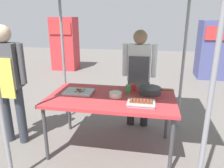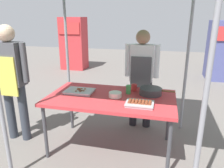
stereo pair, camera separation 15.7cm
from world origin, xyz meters
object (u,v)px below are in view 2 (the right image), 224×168
Objects in this scene: tray_grilled_sausages at (140,103)px; customer_nearby at (11,75)px; drink_cup_near_edge at (134,87)px; neighbor_stall_right at (74,43)px; cooking_wok at (151,91)px; drink_cup_by_wok at (128,89)px; vendor_woman at (142,72)px; stall_table at (111,100)px; tray_meat_skewers at (80,91)px; condiment_bowl at (115,95)px.

customer_nearby is at bearing 175.97° from tray_grilled_sausages.
tray_grilled_sausages is 0.51m from drink_cup_near_edge.
drink_cup_near_edge is 0.05× the size of neighbor_stall_right.
drink_cup_near_edge is (-0.23, 0.11, -0.00)m from cooking_wok.
vendor_woman reaches higher than drink_cup_by_wok.
vendor_woman is 4.43m from neighbor_stall_right.
tray_grilled_sausages reaches higher than stall_table.
drink_cup_by_wok is (0.64, 0.10, 0.04)m from tray_meat_skewers.
tray_grilled_sausages is at bearing 95.27° from vendor_woman.
tray_grilled_sausages is 0.21× the size of vendor_woman.
customer_nearby is at bearing -176.93° from stall_table.
vendor_woman reaches higher than tray_grilled_sausages.
neighbor_stall_right reaches higher than tray_grilled_sausages.
stall_table is 5.01× the size of tray_grilled_sausages.
customer_nearby reaches higher than vendor_woman.
stall_table is at bearing -158.15° from cooking_wok.
customer_nearby is (-0.92, -0.12, 0.20)m from tray_meat_skewers.
drink_cup_near_edge is 0.06× the size of vendor_woman.
vendor_woman is (-0.18, 0.53, 0.11)m from cooking_wok.
tray_grilled_sausages is 0.40m from cooking_wok.
tray_grilled_sausages is 0.71× the size of cooking_wok.
neighbor_stall_right is (-2.55, 4.13, 0.05)m from drink_cup_by_wok.
condiment_bowl is at bearing 2.93° from customer_nearby.
cooking_wok is at bearing 76.11° from tray_grilled_sausages.
drink_cup_near_edge is at bearing 105.10° from tray_grilled_sausages.
neighbor_stall_right is (-2.73, 4.48, 0.08)m from tray_grilled_sausages.
tray_grilled_sausages is 0.93m from vendor_woman.
drink_cup_by_wok is at bearing 8.16° from customer_nearby.
drink_cup_by_wok is at bearing -171.61° from cooking_wok.
neighbor_stall_right is (-2.65, 3.56, -0.05)m from vendor_woman.
customer_nearby reaches higher than condiment_bowl.
cooking_wok is (0.10, 0.39, 0.02)m from tray_grilled_sausages.
tray_meat_skewers is 4.64m from neighbor_stall_right.
drink_cup_near_edge is at bearing 83.43° from vendor_woman.
vendor_woman is (-0.09, 0.92, 0.13)m from tray_grilled_sausages.
customer_nearby reaches higher than tray_meat_skewers.
cooking_wok is at bearing 24.33° from condiment_bowl.
customer_nearby is (-1.85, -0.27, 0.17)m from cooking_wok.
condiment_bowl is at bearing 149.36° from tray_grilled_sausages.
cooking_wok is at bearing 21.85° from stall_table.
drink_cup_near_edge is at bearing 155.13° from cooking_wok.
vendor_woman is 0.90× the size of neighbor_stall_right.
customer_nearby is 4.46m from neighbor_stall_right.
stall_table is 0.27m from drink_cup_by_wok.
condiment_bowl is 1.38× the size of drink_cup_by_wok.
cooking_wok is 1.88m from customer_nearby.
cooking_wok is 3.82× the size of drink_cup_by_wok.
condiment_bowl is 1.44m from customer_nearby.
tray_grilled_sausages is 1.77m from customer_nearby.
tray_meat_skewers is 1.02m from vendor_woman.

